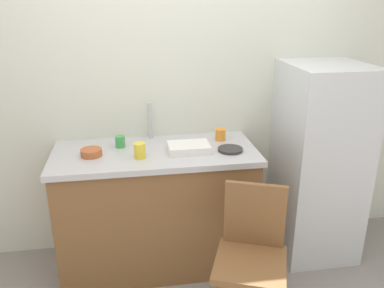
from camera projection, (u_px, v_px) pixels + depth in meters
The scene contains 12 objects.
back_wall at pixel (176, 80), 2.95m from camera, with size 4.80×0.10×2.64m, color silver.
cabinet_base at pixel (157, 211), 2.90m from camera, with size 1.36×0.60×0.87m, color brown.
countertop at pixel (155, 153), 2.75m from camera, with size 1.40×0.64×0.04m, color #B7B7BC.
faucet at pixel (150, 121), 2.92m from camera, with size 0.02×0.02×0.27m, color #B7B7BC.
refrigerator at pixel (318, 163), 2.98m from camera, with size 0.55×0.60×1.46m, color silver.
chair at pixel (251, 254), 2.31m from camera, with size 0.52×0.52×0.89m.
dish_tray at pixel (189, 147), 2.72m from camera, with size 0.28×0.20×0.05m, color white.
terracotta_bowl at pixel (91, 153), 2.64m from camera, with size 0.14×0.14×0.05m, color #B25B33.
hotplate at pixel (230, 150), 2.73m from camera, with size 0.17×0.17×0.02m, color #2D2D2D.
cup_yellow at pixel (140, 151), 2.60m from camera, with size 0.08×0.08×0.10m, color yellow.
cup_green at pixel (120, 142), 2.79m from camera, with size 0.07×0.07×0.08m, color green.
cup_orange at pixel (220, 134), 2.92m from camera, with size 0.08×0.08×0.08m, color orange.
Camera 1 is at (-0.36, -1.91, 1.91)m, focal length 37.37 mm.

